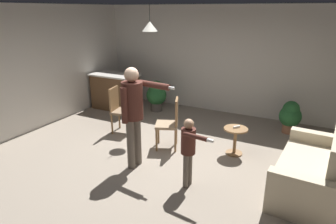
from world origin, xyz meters
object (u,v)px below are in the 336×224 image
potted_plant_corner (156,94)px  person_child (189,146)px  person_adult (133,107)px  dining_chair_by_counter (171,122)px  dining_chair_near_wall (119,108)px  spare_remote_on_table (237,127)px  couch_floral (313,171)px  kitchen_counter (115,92)px  potted_plant_by_wall (290,115)px  side_table_by_couch (235,138)px

potted_plant_corner → person_child: bearing=-52.7°
person_adult → dining_chair_by_counter: bearing=173.7°
dining_chair_near_wall → spare_remote_on_table: (2.55, 0.13, -0.01)m
couch_floral → dining_chair_by_counter: size_ratio=1.85×
dining_chair_by_counter → spare_remote_on_table: bearing=-97.6°
couch_floral → potted_plant_corner: size_ratio=2.26×
couch_floral → person_adult: (-2.75, -0.59, 0.74)m
kitchen_counter → person_child: person_child is taller
dining_chair_by_counter → potted_plant_corner: dining_chair_by_counter is taller
spare_remote_on_table → person_child: bearing=-103.6°
person_child → potted_plant_corner: size_ratio=1.34×
dining_chair_by_counter → potted_plant_by_wall: bearing=-69.5°
couch_floral → spare_remote_on_table: couch_floral is taller
couch_floral → potted_plant_by_wall: bearing=18.2°
side_table_by_couch → person_adult: (-1.40, -1.23, 0.74)m
potted_plant_corner → potted_plant_by_wall: (3.32, 0.04, -0.05)m
kitchen_counter → side_table_by_couch: bearing=-17.9°
couch_floral → spare_remote_on_table: (-1.35, 0.66, 0.21)m
spare_remote_on_table → person_adult: bearing=-138.3°
couch_floral → dining_chair_by_counter: same height
person_child → spare_remote_on_table: 1.45m
spare_remote_on_table → dining_chair_by_counter: bearing=-164.3°
dining_chair_near_wall → spare_remote_on_table: size_ratio=7.69×
kitchen_counter → spare_remote_on_table: (3.63, -1.15, 0.06)m
side_table_by_couch → potted_plant_corner: size_ratio=0.64×
kitchen_counter → person_adult: person_adult is taller
kitchen_counter → side_table_by_couch: size_ratio=2.42×
couch_floral → potted_plant_by_wall: 2.28m
dining_chair_by_counter → spare_remote_on_table: size_ratio=7.69×
spare_remote_on_table → potted_plant_corner: bearing=149.5°
potted_plant_corner → spare_remote_on_table: (2.55, -1.50, 0.09)m
kitchen_counter → person_child: 4.17m
kitchen_counter → person_adult: (2.22, -2.40, 0.59)m
potted_plant_corner → kitchen_counter: bearing=-161.7°
potted_plant_by_wall → side_table_by_couch: bearing=-116.3°
person_adult → potted_plant_corner: (-1.15, 2.76, -0.62)m
side_table_by_couch → spare_remote_on_table: spare_remote_on_table is taller
side_table_by_couch → person_child: (-0.34, -1.38, 0.35)m
person_child → spare_remote_on_table: person_child is taller
person_adult → potted_plant_by_wall: 3.60m
couch_floral → spare_remote_on_table: size_ratio=14.23×
spare_remote_on_table → potted_plant_by_wall: bearing=63.4°
side_table_by_couch → dining_chair_near_wall: dining_chair_near_wall is taller
person_adult → potted_plant_corner: person_adult is taller
dining_chair_by_counter → potted_plant_corner: 2.29m
person_adult → dining_chair_near_wall: 1.69m
person_adult → person_child: size_ratio=1.58×
dining_chair_by_counter → spare_remote_on_table: 1.24m
spare_remote_on_table → couch_floral: bearing=-26.2°
dining_chair_near_wall → potted_plant_by_wall: size_ratio=1.39×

